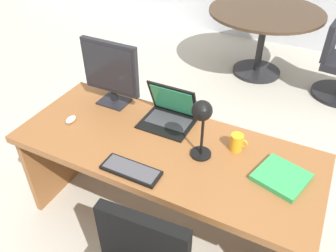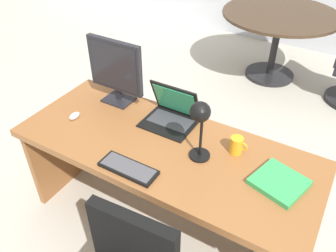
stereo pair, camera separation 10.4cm
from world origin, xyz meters
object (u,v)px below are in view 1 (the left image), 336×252
(book, at_px, (281,177))
(meeting_table, at_px, (264,27))
(monitor, at_px, (110,70))
(laptop, at_px, (171,110))
(desk, at_px, (168,164))
(desk_lamp, at_px, (202,118))
(coffee_mug, at_px, (237,142))
(keyboard, at_px, (131,170))
(mouse, at_px, (71,119))

(book, xyz_separation_m, meeting_table, (-0.70, 2.45, -0.16))
(monitor, relative_size, laptop, 1.38)
(desk, height_order, desk_lamp, desk_lamp)
(book, distance_m, coffee_mug, 0.31)
(desk_lamp, relative_size, meeting_table, 0.30)
(monitor, distance_m, book, 1.24)
(laptop, distance_m, meeting_table, 2.25)
(book, bearing_deg, desk_lamp, -174.81)
(desk, xyz_separation_m, monitor, (-0.53, 0.21, 0.44))
(coffee_mug, distance_m, meeting_table, 2.37)
(desk_lamp, height_order, book, desk_lamp)
(desk_lamp, xyz_separation_m, meeting_table, (-0.25, 2.49, -0.42))
(monitor, bearing_deg, keyboard, -48.50)
(coffee_mug, bearing_deg, book, -22.67)
(monitor, bearing_deg, desk, -21.25)
(monitor, xyz_separation_m, book, (1.20, -0.21, -0.24))
(desk, height_order, book, book)
(book, relative_size, meeting_table, 0.24)
(keyboard, relative_size, coffee_mug, 3.15)
(keyboard, relative_size, desk_lamp, 0.87)
(laptop, distance_m, mouse, 0.64)
(laptop, distance_m, coffee_mug, 0.48)
(desk_lamp, bearing_deg, mouse, -175.93)
(keyboard, xyz_separation_m, coffee_mug, (0.45, 0.43, 0.04))
(monitor, xyz_separation_m, mouse, (-0.12, -0.32, -0.23))
(desk, relative_size, monitor, 4.07)
(desk, height_order, meeting_table, meeting_table)
(mouse, height_order, meeting_table, meeting_table)
(laptop, height_order, mouse, laptop)
(keyboard, distance_m, mouse, 0.62)
(mouse, bearing_deg, desk_lamp, 4.07)
(book, height_order, meeting_table, meeting_table)
(desk, distance_m, mouse, 0.69)
(desk, relative_size, meeting_table, 1.44)
(desk, height_order, monitor, monitor)
(desk, bearing_deg, keyboard, -101.62)
(coffee_mug, bearing_deg, keyboard, -136.10)
(desk, bearing_deg, laptop, 113.46)
(desk_lamp, distance_m, meeting_table, 2.53)
(mouse, bearing_deg, meeting_table, 76.28)
(desk_lamp, bearing_deg, coffee_mug, 44.27)
(laptop, bearing_deg, desk, -66.54)
(monitor, distance_m, coffee_mug, 0.94)
(keyboard, xyz_separation_m, meeting_table, (0.04, 2.76, -0.16))
(laptop, height_order, keyboard, laptop)
(desk_lamp, bearing_deg, book, 5.19)
(mouse, bearing_deg, coffee_mug, 12.17)
(keyboard, distance_m, book, 0.80)
(laptop, height_order, desk_lamp, desk_lamp)
(laptop, relative_size, coffee_mug, 3.10)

